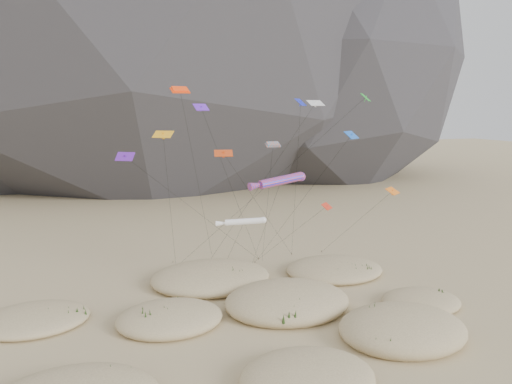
% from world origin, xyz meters
% --- Properties ---
extents(ground, '(500.00, 500.00, 0.00)m').
position_xyz_m(ground, '(0.00, 0.00, 0.00)').
color(ground, '#CCB789').
rests_on(ground, ground).
extents(dunes, '(50.79, 36.91, 3.62)m').
position_xyz_m(dunes, '(-1.97, 4.18, 0.66)').
color(dunes, '#CCB789').
rests_on(dunes, ground).
extents(dune_grass, '(44.12, 26.25, 1.52)m').
position_xyz_m(dune_grass, '(-0.68, 2.52, 0.86)').
color(dune_grass, black).
rests_on(dune_grass, ground).
extents(kite_stakes, '(22.63, 4.50, 0.30)m').
position_xyz_m(kite_stakes, '(2.10, 23.74, 0.15)').
color(kite_stakes, '#3F2D1E').
rests_on(kite_stakes, ground).
extents(rainbow_tube_kite, '(7.90, 11.03, 14.20)m').
position_xyz_m(rainbow_tube_kite, '(3.78, 12.20, 13.31)').
color(rainbow_tube_kite, '#FF4D1A').
rests_on(rainbow_tube_kite, ground).
extents(white_tube_kite, '(5.67, 15.44, 9.48)m').
position_xyz_m(white_tube_kite, '(-1.19, 11.23, 8.89)').
color(white_tube_kite, white).
rests_on(white_tube_kite, ground).
extents(orange_parafoil, '(7.68, 13.01, 24.43)m').
position_xyz_m(orange_parafoil, '(-6.96, 16.81, 23.63)').
color(orange_parafoil, '#FF3D0D').
rests_on(orange_parafoil, ground).
extents(multi_parafoil, '(2.61, 8.89, 17.87)m').
position_xyz_m(multi_parafoil, '(3.83, 14.58, 17.23)').
color(multi_parafoil, '#ED5118').
rests_on(multi_parafoil, ground).
extents(delta_kites, '(31.85, 20.41, 23.62)m').
position_xyz_m(delta_kites, '(3.67, 11.90, 18.00)').
color(delta_kites, silver).
rests_on(delta_kites, ground).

